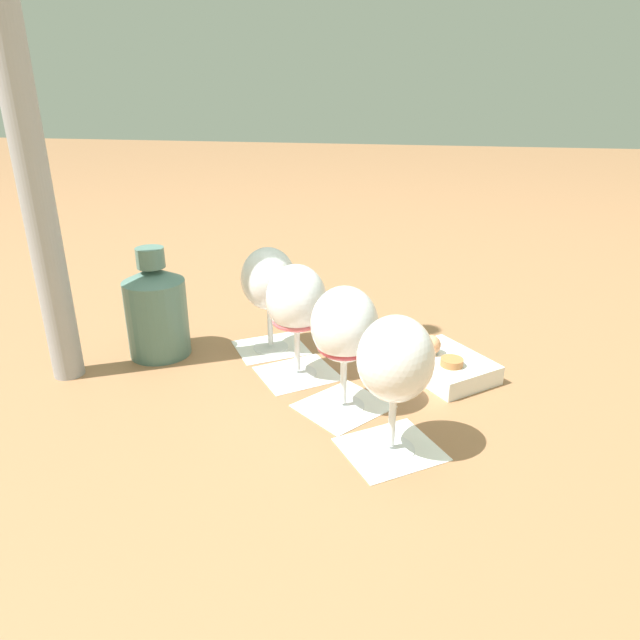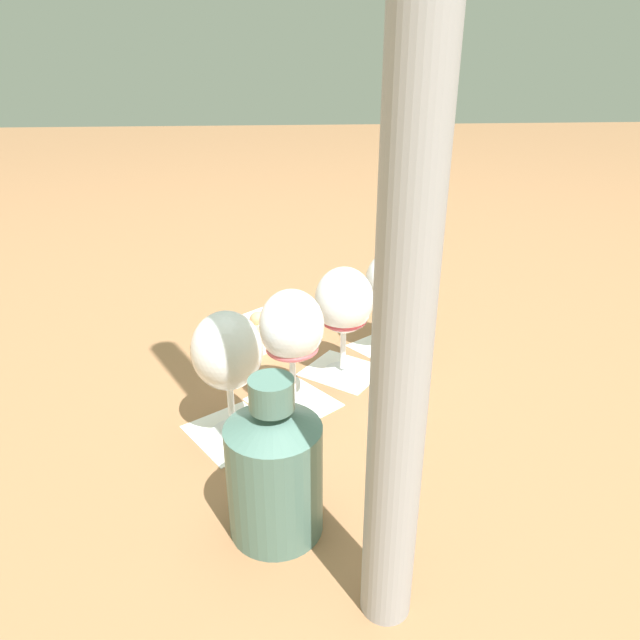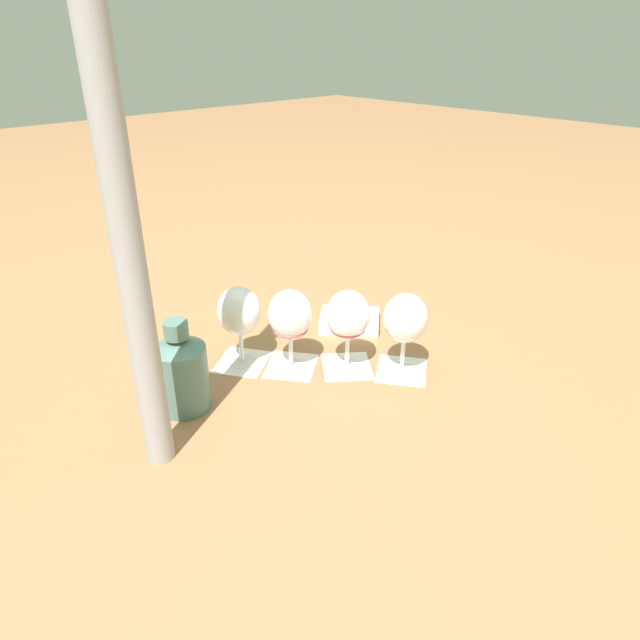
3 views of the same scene
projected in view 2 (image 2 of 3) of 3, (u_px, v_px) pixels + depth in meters
ground_plane at (322, 386)px, 0.89m from camera, size 8.00×8.00×0.00m
tasting_card_0 at (233, 432)px, 0.78m from camera, size 0.15×0.15×0.00m
tasting_card_1 at (293, 402)px, 0.85m from camera, size 0.15×0.15×0.00m
tasting_card_2 at (343, 371)px, 0.93m from camera, size 0.15×0.15×0.00m
tasting_card_3 at (389, 348)px, 1.01m from camera, size 0.15×0.15×0.00m
wine_glass_0 at (227, 356)px, 0.73m from camera, size 0.09×0.09×0.18m
wine_glass_1 at (292, 330)px, 0.80m from camera, size 0.09×0.09×0.18m
wine_glass_2 at (344, 305)px, 0.89m from camera, size 0.09×0.09×0.18m
wine_glass_3 at (392, 286)px, 0.96m from camera, size 0.09×0.09×0.18m
ceramic_vase at (274, 467)px, 0.59m from camera, size 0.10×0.10×0.19m
snack_dish at (263, 329)px, 1.04m from camera, size 0.18×0.18×0.06m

